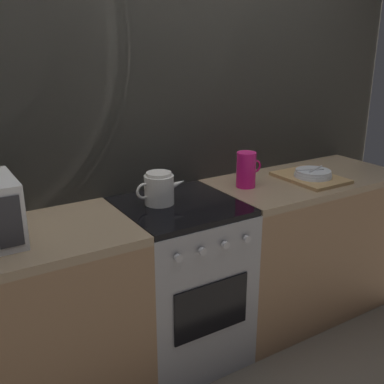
{
  "coord_description": "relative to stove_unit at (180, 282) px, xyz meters",
  "views": [
    {
      "loc": [
        -1.1,
        -1.9,
        1.7
      ],
      "look_at": [
        0.08,
        0.0,
        0.95
      ],
      "focal_mm": 42.74,
      "sensor_mm": 36.0,
      "label": 1
    }
  ],
  "objects": [
    {
      "name": "counter_left",
      "position": [
        -0.9,
        0.0,
        0.0
      ],
      "size": [
        1.2,
        0.6,
        0.9
      ],
      "color": "#997251",
      "rests_on": "ground_plane"
    },
    {
      "name": "kettle",
      "position": [
        -0.08,
        0.06,
        0.53
      ],
      "size": [
        0.28,
        0.15,
        0.17
      ],
      "color": "white",
      "rests_on": "stove_unit"
    },
    {
      "name": "counter_right",
      "position": [
        0.9,
        0.0,
        0.0
      ],
      "size": [
        1.2,
        0.6,
        0.9
      ],
      "color": "#997251",
      "rests_on": "ground_plane"
    },
    {
      "name": "back_wall",
      "position": [
        0.0,
        0.32,
        0.75
      ],
      "size": [
        3.6,
        0.05,
        2.4
      ],
      "color": "#B2AD9E",
      "rests_on": "ground_plane"
    },
    {
      "name": "stove_unit",
      "position": [
        0.0,
        0.0,
        0.0
      ],
      "size": [
        0.6,
        0.63,
        0.9
      ],
      "color": "#9E9EA3",
      "rests_on": "ground_plane"
    },
    {
      "name": "pitcher",
      "position": [
        0.47,
        0.05,
        0.55
      ],
      "size": [
        0.16,
        0.11,
        0.2
      ],
      "color": "#E5197A",
      "rests_on": "counter_right"
    },
    {
      "name": "dish_pile",
      "position": [
        0.88,
        -0.05,
        0.47
      ],
      "size": [
        0.3,
        0.4,
        0.07
      ],
      "color": "tan",
      "rests_on": "counter_right"
    },
    {
      "name": "ground_plane",
      "position": [
        0.0,
        0.0,
        -0.45
      ],
      "size": [
        8.0,
        8.0,
        0.0
      ],
      "primitive_type": "plane",
      "color": "#6B6054"
    }
  ]
}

